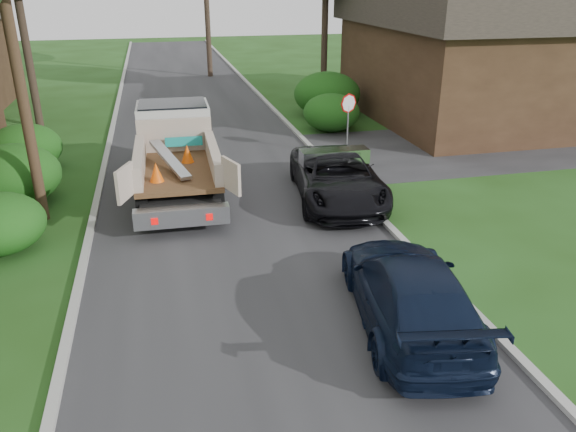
% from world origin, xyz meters
% --- Properties ---
extents(ground, '(120.00, 120.00, 0.00)m').
position_xyz_m(ground, '(0.00, 0.00, 0.00)').
color(ground, '#1E3F12').
rests_on(ground, ground).
extents(road, '(8.00, 90.00, 0.02)m').
position_xyz_m(road, '(0.00, 10.00, 0.00)').
color(road, '#28282B').
rests_on(road, ground).
extents(side_street, '(16.00, 7.00, 0.02)m').
position_xyz_m(side_street, '(12.00, 9.00, 0.01)').
color(side_street, '#28282B').
rests_on(side_street, ground).
extents(curb_left, '(0.20, 90.00, 0.12)m').
position_xyz_m(curb_left, '(-4.10, 10.00, 0.06)').
color(curb_left, '#9E9E99').
rests_on(curb_left, ground).
extents(curb_right, '(0.20, 90.00, 0.12)m').
position_xyz_m(curb_right, '(4.10, 10.00, 0.06)').
color(curb_right, '#9E9E99').
rests_on(curb_right, ground).
extents(stop_sign, '(0.71, 0.32, 2.48)m').
position_xyz_m(stop_sign, '(5.20, 9.00, 1.78)').
color(stop_sign, slate).
rests_on(stop_sign, ground).
extents(utility_pole, '(2.42, 1.25, 10.00)m').
position_xyz_m(utility_pole, '(-5.48, 4.98, 5.17)').
color(utility_pole, '#382619').
rests_on(utility_pole, ground).
extents(house_right, '(9.72, 12.96, 6.20)m').
position_xyz_m(house_right, '(13.00, 14.00, 3.16)').
color(house_right, '#362316').
rests_on(house_right, ground).
extents(hedge_left_b, '(2.86, 2.86, 1.87)m').
position_xyz_m(hedge_left_b, '(-6.50, 6.50, 0.94)').
color(hedge_left_b, '#1B4510').
rests_on(hedge_left_b, ground).
extents(hedge_left_c, '(2.60, 2.60, 1.70)m').
position_xyz_m(hedge_left_c, '(-6.80, 10.00, 0.85)').
color(hedge_left_c, '#1B4510').
rests_on(hedge_left_c, ground).
extents(hedge_right_a, '(2.60, 2.60, 1.70)m').
position_xyz_m(hedge_right_a, '(5.80, 13.00, 0.85)').
color(hedge_right_a, '#1B4510').
rests_on(hedge_right_a, ground).
extents(hedge_right_b, '(3.38, 3.38, 2.21)m').
position_xyz_m(hedge_right_b, '(6.50, 16.00, 1.10)').
color(hedge_right_b, '#1B4510').
rests_on(hedge_right_b, ground).
extents(flatbed_truck, '(3.20, 6.87, 2.58)m').
position_xyz_m(flatbed_truck, '(-1.50, 7.02, 1.40)').
color(flatbed_truck, black).
rests_on(flatbed_truck, ground).
extents(black_pickup, '(3.25, 5.80, 1.53)m').
position_xyz_m(black_pickup, '(3.34, 4.50, 0.77)').
color(black_pickup, black).
rests_on(black_pickup, ground).
extents(navy_suv, '(2.94, 5.47, 1.51)m').
position_xyz_m(navy_suv, '(2.60, -2.50, 0.75)').
color(navy_suv, black).
rests_on(navy_suv, ground).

